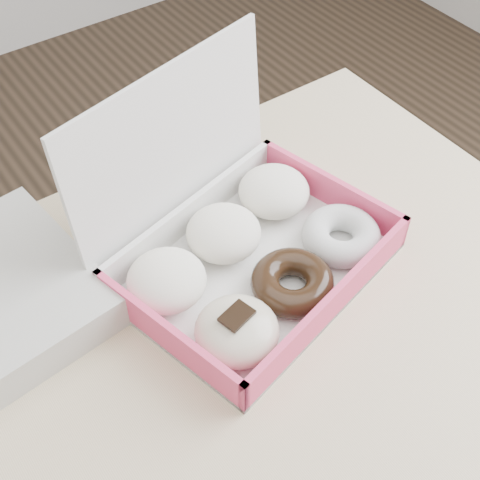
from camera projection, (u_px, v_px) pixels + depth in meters
donut_box at (244, 246)px, 0.75m from camera, size 0.34×0.31×0.21m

